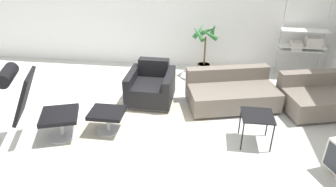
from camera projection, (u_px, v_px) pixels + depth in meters
The scene contains 11 objects.
ground_plane at pixel (142, 128), 4.73m from camera, with size 12.00×12.00×0.00m, color silver.
wall_back at pixel (165, 4), 6.47m from camera, with size 12.00×0.09×2.80m.
round_rug at pixel (145, 137), 4.51m from camera, with size 2.35×2.35×0.01m.
lounge_chair at pixel (34, 99), 4.18m from camera, with size 1.02×0.77×1.14m.
ottoman at pixel (107, 116), 4.52m from camera, with size 0.51×0.43×0.36m.
armchair_red at pixel (151, 87), 5.39m from camera, with size 0.80×0.83×0.71m.
couch_low at pixel (231, 93), 5.27m from camera, with size 1.67×1.21×0.61m.
couch_second at pixel (318, 98), 5.10m from camera, with size 1.38×1.13×0.61m.
side_table at pixel (257, 118), 4.19m from camera, with size 0.44×0.44×0.47m.
potted_plant at pixel (205, 51), 6.31m from camera, with size 0.57×0.58×1.17m.
shelf_unit at pixel (305, 42), 6.13m from camera, with size 0.92×0.28×1.92m.
Camera 1 is at (0.94, -3.85, 2.66)m, focal length 32.00 mm.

